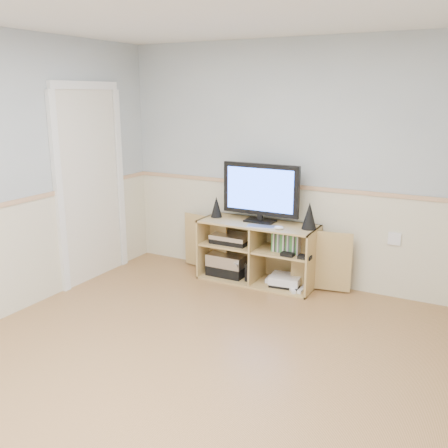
{
  "coord_description": "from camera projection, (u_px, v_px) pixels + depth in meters",
  "views": [
    {
      "loc": [
        1.72,
        -2.63,
        1.96
      ],
      "look_at": [
        -0.32,
        1.2,
        0.82
      ],
      "focal_mm": 40.0,
      "sensor_mm": 36.0,
      "label": 1
    }
  ],
  "objects": [
    {
      "name": "room",
      "position": [
        183.0,
        208.0,
        3.35
      ],
      "size": [
        4.04,
        4.54,
        2.54
      ],
      "color": "#B47F50",
      "rests_on": "ground"
    },
    {
      "name": "media_cabinet",
      "position": [
        260.0,
        250.0,
        5.34
      ],
      "size": [
        1.95,
        0.47,
        0.65
      ],
      "color": "tan",
      "rests_on": "floor"
    },
    {
      "name": "monitor",
      "position": [
        261.0,
        191.0,
        5.16
      ],
      "size": [
        0.84,
        0.18,
        0.62
      ],
      "color": "black",
      "rests_on": "media_cabinet"
    },
    {
      "name": "speaker_left",
      "position": [
        216.0,
        207.0,
        5.43
      ],
      "size": [
        0.12,
        0.12,
        0.23
      ],
      "primitive_type": "cone",
      "color": "black",
      "rests_on": "media_cabinet"
    },
    {
      "name": "speaker_right",
      "position": [
        309.0,
        216.0,
        4.94
      ],
      "size": [
        0.15,
        0.15,
        0.27
      ],
      "primitive_type": "cone",
      "color": "black",
      "rests_on": "media_cabinet"
    },
    {
      "name": "keyboard",
      "position": [
        262.0,
        227.0,
        5.04
      ],
      "size": [
        0.32,
        0.18,
        0.01
      ],
      "primitive_type": "cube",
      "rotation": [
        0.0,
        0.0,
        0.22
      ],
      "color": "silver",
      "rests_on": "media_cabinet"
    },
    {
      "name": "mouse",
      "position": [
        279.0,
        228.0,
        4.95
      ],
      "size": [
        0.11,
        0.09,
        0.04
      ],
      "primitive_type": "ellipsoid",
      "rotation": [
        0.0,
        0.0,
        0.32
      ],
      "color": "white",
      "rests_on": "media_cabinet"
    },
    {
      "name": "av_components",
      "position": [
        230.0,
        257.0,
        5.47
      ],
      "size": [
        0.5,
        0.3,
        0.47
      ],
      "color": "black",
      "rests_on": "media_cabinet"
    },
    {
      "name": "game_consoles",
      "position": [
        285.0,
        281.0,
        5.2
      ],
      "size": [
        0.46,
        0.3,
        0.11
      ],
      "color": "white",
      "rests_on": "media_cabinet"
    },
    {
      "name": "game_cases",
      "position": [
        287.0,
        243.0,
        5.08
      ],
      "size": [
        0.28,
        0.14,
        0.19
      ],
      "primitive_type": "cube",
      "color": "#3F8C3F",
      "rests_on": "media_cabinet"
    },
    {
      "name": "wall_outlet",
      "position": [
        395.0,
        239.0,
        4.82
      ],
      "size": [
        0.12,
        0.03,
        0.12
      ],
      "primitive_type": "cube",
      "color": "white",
      "rests_on": "wall_back"
    }
  ]
}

